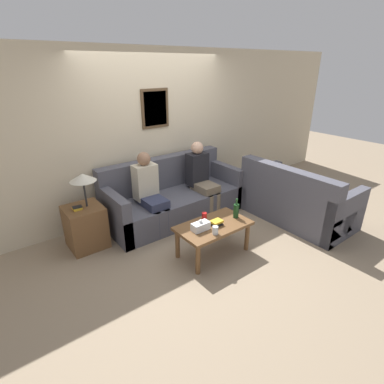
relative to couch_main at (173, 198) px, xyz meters
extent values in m
plane|color=gray|center=(0.00, -0.56, -0.32)|extent=(16.00, 16.00, 0.00)
cube|color=beige|center=(0.00, 0.48, 0.98)|extent=(9.00, 0.06, 2.60)
cube|color=#4C3823|center=(0.00, 0.43, 1.38)|extent=(0.48, 0.02, 0.60)
cube|color=silver|center=(0.00, 0.43, 1.38)|extent=(0.40, 0.01, 0.52)
cube|color=#4C4C56|center=(0.00, -0.07, -0.11)|extent=(2.25, 0.92, 0.42)
cube|color=#4C4C56|center=(0.00, 0.30, 0.36)|extent=(2.25, 0.20, 0.52)
cube|color=#4C4C56|center=(-1.06, -0.07, 0.04)|extent=(0.14, 0.92, 0.70)
cube|color=#4C4C56|center=(1.06, -0.07, 0.04)|extent=(0.14, 0.92, 0.70)
cube|color=#4C4C56|center=(1.54, -1.32, -0.11)|extent=(0.92, 1.69, 0.42)
cube|color=#4C4C56|center=(1.18, -1.32, 0.36)|extent=(0.20, 1.69, 0.52)
cube|color=#4C4C56|center=(1.54, -2.10, 0.04)|extent=(0.92, 0.14, 0.70)
cube|color=#4C4C56|center=(1.54, -0.55, 0.04)|extent=(0.92, 0.14, 0.70)
cube|color=brown|center=(-0.20, -1.24, 0.10)|extent=(0.96, 0.55, 0.04)
cylinder|color=brown|center=(-0.62, -1.45, -0.12)|extent=(0.06, 0.06, 0.40)
cylinder|color=brown|center=(0.22, -1.45, -0.12)|extent=(0.06, 0.06, 0.40)
cylinder|color=brown|center=(-0.62, -1.02, -0.12)|extent=(0.06, 0.06, 0.40)
cylinder|color=brown|center=(0.22, -1.02, -0.12)|extent=(0.06, 0.06, 0.40)
cube|color=brown|center=(-1.46, -0.04, -0.02)|extent=(0.48, 0.48, 0.59)
cylinder|color=#262628|center=(-1.40, -0.04, 0.47)|extent=(0.02, 0.02, 0.38)
cone|color=beige|center=(-1.40, -0.04, 0.69)|extent=(0.34, 0.34, 0.10)
cube|color=gold|center=(-1.54, -0.06, 0.29)|extent=(0.11, 0.10, 0.03)
cube|color=black|center=(-1.54, -0.06, 0.31)|extent=(0.12, 0.09, 0.02)
cylinder|color=#19421E|center=(0.17, -1.27, 0.22)|extent=(0.07, 0.07, 0.19)
cylinder|color=#19421E|center=(0.17, -1.27, 0.35)|extent=(0.03, 0.03, 0.08)
cylinder|color=silver|center=(-0.34, -1.43, 0.17)|extent=(0.07, 0.07, 0.10)
cube|color=black|center=(-0.18, -1.27, 0.13)|extent=(0.16, 0.12, 0.02)
cube|color=black|center=(-0.18, -1.27, 0.15)|extent=(0.14, 0.11, 0.02)
cube|color=gold|center=(-0.18, -1.27, 0.17)|extent=(0.15, 0.11, 0.03)
cylinder|color=red|center=(-0.24, -1.10, 0.18)|extent=(0.07, 0.07, 0.12)
cube|color=silver|center=(-0.42, -1.24, 0.17)|extent=(0.23, 0.12, 0.10)
sphere|color=white|center=(-0.42, -1.24, 0.24)|extent=(0.05, 0.05, 0.05)
cube|color=#2D334C|center=(-0.51, -0.26, 0.15)|extent=(0.31, 0.43, 0.14)
cylinder|color=#2D334C|center=(-0.58, -0.47, -0.11)|extent=(0.11, 0.11, 0.42)
cylinder|color=#2D334C|center=(-0.43, -0.47, -0.11)|extent=(0.11, 0.11, 0.42)
cube|color=beige|center=(-0.51, -0.04, 0.42)|extent=(0.34, 0.22, 0.53)
sphere|color=#8C664C|center=(-0.51, -0.04, 0.77)|extent=(0.20, 0.20, 0.20)
cube|color=#756651|center=(0.47, -0.27, 0.15)|extent=(0.31, 0.44, 0.14)
cylinder|color=#756651|center=(0.39, -0.49, -0.11)|extent=(0.11, 0.11, 0.42)
cylinder|color=#756651|center=(0.54, -0.49, -0.11)|extent=(0.11, 0.11, 0.42)
cube|color=black|center=(0.47, -0.05, 0.42)|extent=(0.34, 0.22, 0.53)
sphere|color=tan|center=(0.47, -0.05, 0.78)|extent=(0.20, 0.20, 0.20)
camera|label=1|loc=(-2.47, -3.76, 2.03)|focal=28.00mm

